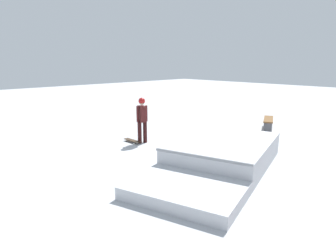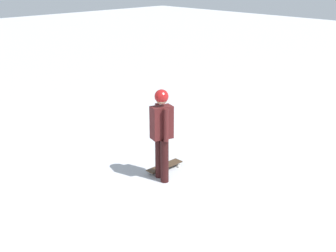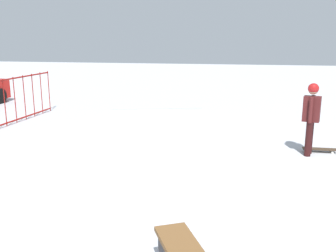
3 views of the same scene
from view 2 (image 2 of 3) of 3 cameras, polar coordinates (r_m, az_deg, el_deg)
skater at (r=8.03m, az=-0.81°, el=-0.30°), size 0.42×0.43×1.73m
skateboard at (r=8.76m, az=-0.43°, el=-5.13°), size 0.26×0.80×0.09m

